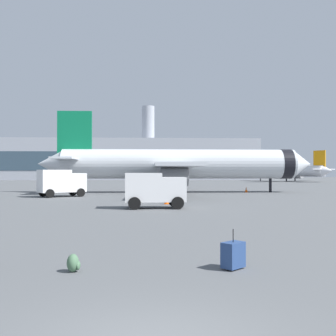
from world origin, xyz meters
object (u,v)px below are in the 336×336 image
airplane_taxiing (287,171)px  safety_cone_mid (166,199)px  rolling_suitcase (233,255)px  safety_cone_near (246,190)px  service_truck (61,182)px  cargo_van (154,189)px  airplane_at_gate (178,164)px  traveller_backpack (73,263)px

airplane_taxiing → safety_cone_mid: (-37.13, -78.15, -2.47)m
airplane_taxiing → rolling_suitcase: airplane_taxiing is taller
safety_cone_near → rolling_suitcase: bearing=-104.1°
service_truck → cargo_van: size_ratio=1.16×
airplane_taxiing → safety_cone_mid: airplane_taxiing is taller
airplane_at_gate → service_truck: 15.78m
safety_cone_mid → safety_cone_near: bearing=59.1°
airplane_taxiing → airplane_at_gate: bearing=-120.5°
airplane_at_gate → traveller_backpack: 42.06m
airplane_at_gate → airplane_taxiing: size_ratio=1.43×
airplane_at_gate → airplane_taxiing: airplane_at_gate is taller
service_truck → rolling_suitcase: size_ratio=4.76×
rolling_suitcase → traveller_backpack: rolling_suitcase is taller
airplane_at_gate → cargo_van: bearing=-98.3°
airplane_at_gate → cargo_van: (-3.33, -22.72, -2.21)m
traveller_backpack → rolling_suitcase: bearing=1.6°
airplane_at_gate → cargo_van: size_ratio=7.90×
rolling_suitcase → safety_cone_mid: bearing=92.2°
cargo_van → safety_cone_mid: cargo_van is taller
service_truck → safety_cone_mid: (10.87, -10.43, -1.21)m
airplane_taxiing → safety_cone_near: size_ratio=34.76×
safety_cone_mid → traveller_backpack: bearing=-98.7°
safety_cone_near → airplane_at_gate: bearing=179.3°
cargo_van → rolling_suitcase: size_ratio=4.10×
airplane_taxiing → safety_cone_near: 64.77m
service_truck → safety_cone_mid: service_truck is taller
safety_cone_mid → rolling_suitcase: size_ratio=0.74×
safety_cone_mid → rolling_suitcase: (0.87, -22.48, -0.01)m
service_truck → cargo_van: bearing=-55.4°
airplane_taxiing → service_truck: 83.01m
airplane_taxiing → safety_cone_near: bearing=-113.6°
service_truck → traveller_backpack: 33.87m
airplane_at_gate → traveller_backpack: size_ratio=74.17×
airplane_at_gate → safety_cone_mid: (-2.26, -18.93, -3.26)m
airplane_at_gate → airplane_taxiing: 68.72m
safety_cone_mid → rolling_suitcase: bearing=-87.8°
safety_cone_mid → traveller_backpack: 22.86m
service_truck → cargo_van: 17.27m
airplane_at_gate → rolling_suitcase: 41.56m
safety_cone_near → safety_cone_mid: (-11.26, -18.82, 0.05)m
airplane_taxiing → cargo_van: airplane_taxiing is taller
traveller_backpack → airplane_taxiing: bearing=68.1°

